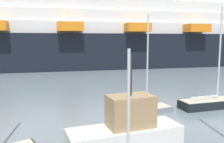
# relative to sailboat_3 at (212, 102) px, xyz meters

# --- Properties ---
(sailboat_3) EXTENTS (6.56, 1.94, 9.41)m
(sailboat_3) POSITION_rel_sailboat_3_xyz_m (0.00, 0.00, 0.00)
(sailboat_3) COLOR black
(sailboat_3) RESTS_ON ground_plane
(sailboat_6) EXTENTS (5.77, 2.48, 8.57)m
(sailboat_6) POSITION_rel_sailboat_3_xyz_m (-7.16, 0.31, -0.12)
(sailboat_6) COLOR gray
(sailboat_6) RESTS_ON ground_plane
(fishing_boat_0) EXTENTS (7.09, 2.56, 5.58)m
(fishing_boat_0) POSITION_rel_sailboat_3_xyz_m (-10.85, -5.44, 0.61)
(fishing_boat_0) COLOR white
(fishing_boat_0) RESTS_ON ground_plane
(cruise_ship) EXTENTS (139.60, 29.32, 24.53)m
(cruise_ship) POSITION_rel_sailboat_3_xyz_m (-8.65, 40.02, 7.36)
(cruise_ship) COLOR black
(cruise_ship) RESTS_ON ground_plane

